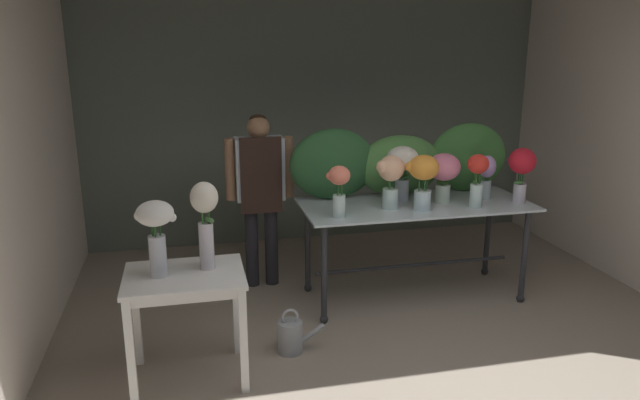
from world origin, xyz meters
TOP-DOWN VIEW (x-y plane):
  - ground_plane at (0.00, 1.87)m, footprint 8.22×8.22m
  - wall_back at (0.00, 3.73)m, footprint 5.15×0.12m
  - wall_left at (-2.58, 1.87)m, footprint 0.12×3.85m
  - wall_right at (2.58, 1.87)m, footprint 0.12×3.85m
  - display_table_glass at (0.47, 1.88)m, footprint 1.97×0.84m
  - side_table_white at (-1.48, 0.98)m, footprint 0.77×0.59m
  - florist at (-0.80, 2.44)m, footprint 0.61×0.24m
  - foliage_backdrop at (0.42, 2.18)m, footprint 2.03×0.30m
  - vase_coral_tulips at (-0.28, 1.64)m, footprint 0.19×0.17m
  - vase_lilac_anemones at (1.12, 1.89)m, footprint 0.15×0.15m
  - vase_scarlet_ranunculus at (0.92, 1.66)m, footprint 0.19×0.18m
  - vase_peach_roses at (0.20, 1.77)m, footprint 0.26×0.21m
  - vase_ivory_lilies at (0.38, 1.99)m, footprint 0.30×0.28m
  - vase_rosy_dahlias at (0.70, 1.86)m, footprint 0.28×0.28m
  - vase_crimson_peonies at (1.35, 1.71)m, footprint 0.24×0.23m
  - vase_sunset_freesia at (0.44, 1.68)m, footprint 0.27×0.25m
  - vase_white_roses_tall at (-1.64, 0.98)m, footprint 0.26×0.24m
  - vase_cream_lisianthus_tall at (-1.33, 1.04)m, footprint 0.18×0.18m
  - watering_can at (-0.76, 1.16)m, footprint 0.35×0.18m

SIDE VIEW (x-z plane):
  - ground_plane at x=0.00m, z-range 0.00..0.00m
  - watering_can at x=-0.76m, z-range -0.05..0.30m
  - side_table_white at x=-1.48m, z-range 0.28..1.03m
  - display_table_glass at x=0.47m, z-range 0.29..1.16m
  - florist at x=-0.80m, z-range 0.19..1.77m
  - vase_white_roses_tall at x=-1.64m, z-range 0.82..1.32m
  - vase_lilac_anemones at x=1.12m, z-range 0.89..1.28m
  - vase_cream_lisianthus_tall at x=-1.33m, z-range 0.81..1.40m
  - vase_coral_tulips at x=-0.28m, z-range 0.90..1.32m
  - vase_scarlet_ranunculus at x=0.92m, z-range 0.91..1.35m
  - vase_rosy_dahlias at x=0.70m, z-range 0.92..1.35m
  - vase_peach_roses at x=0.20m, z-range 0.92..1.36m
  - vase_sunset_freesia at x=0.44m, z-range 0.92..1.38m
  - foliage_backdrop at x=0.42m, z-range 0.85..1.47m
  - vase_crimson_peonies at x=1.35m, z-range 0.94..1.41m
  - vase_ivory_lilies at x=0.38m, z-range 0.94..1.41m
  - wall_back at x=0.00m, z-range 0.00..2.96m
  - wall_left at x=-2.58m, z-range 0.00..2.96m
  - wall_right at x=2.58m, z-range 0.00..2.96m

